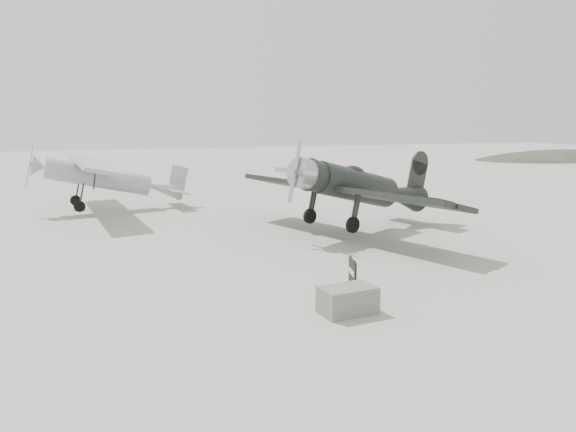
% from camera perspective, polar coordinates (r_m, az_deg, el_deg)
% --- Properties ---
extents(ground, '(160.00, 160.00, 0.00)m').
position_cam_1_polar(ground, '(18.40, 2.77, -6.53)').
color(ground, '#A09B8E').
rests_on(ground, ground).
extents(hill_northeast, '(32.00, 16.00, 5.20)m').
position_cam_1_polar(hill_northeast, '(79.96, 26.58, 5.22)').
color(hill_northeast, '#2D3426').
rests_on(hill_northeast, ground).
extents(lowwing_monoplane, '(8.92, 12.08, 3.95)m').
position_cam_1_polar(lowwing_monoplane, '(25.74, 7.42, 2.91)').
color(lowwing_monoplane, black).
rests_on(lowwing_monoplane, ground).
extents(highwing_monoplane, '(8.55, 12.02, 3.40)m').
position_cam_1_polar(highwing_monoplane, '(33.09, -18.09, 4.13)').
color(highwing_monoplane, '#9EA1A3').
rests_on(highwing_monoplane, ground).
extents(equipment_block, '(1.58, 1.10, 0.74)m').
position_cam_1_polar(equipment_block, '(15.38, 6.08, -8.49)').
color(equipment_block, '#63615C').
rests_on(equipment_block, ground).
extents(sign_board, '(0.23, 0.82, 1.19)m').
position_cam_1_polar(sign_board, '(16.58, 6.57, -5.88)').
color(sign_board, '#333333').
rests_on(sign_board, ground).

